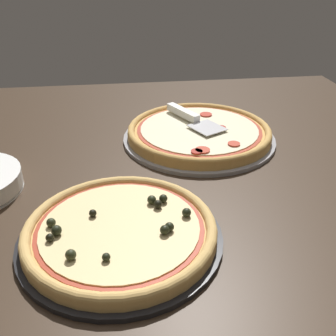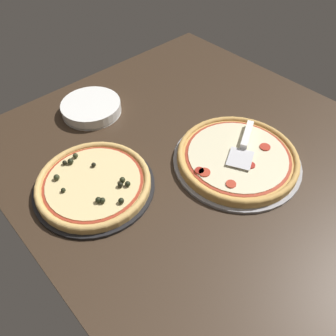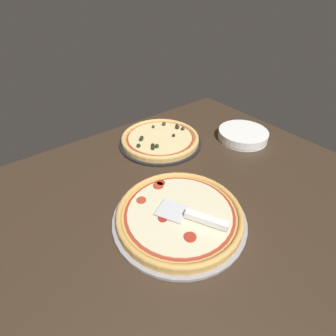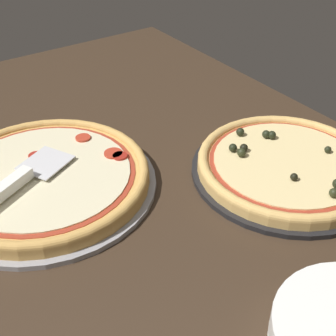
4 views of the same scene
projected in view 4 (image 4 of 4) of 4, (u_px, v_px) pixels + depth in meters
The scene contains 6 objects.
ground_plane at pixel (86, 204), 86.61cm from camera, with size 140.48×120.20×3.60cm, color #38281C.
pizza_pan_front at pixel (46, 185), 87.52cm from camera, with size 41.49×41.49×1.00cm, color #939399.
pizza_front at pixel (44, 176), 86.31cm from camera, with size 39.00×39.00×3.02cm.
pizza_pan_back at pixel (286, 172), 90.98cm from camera, with size 36.75×36.75×1.00cm, color black.
pizza_back at pixel (287, 164), 89.86cm from camera, with size 34.54×34.54×3.98cm.
serving_spatula at pixel (12, 184), 80.74cm from camera, with size 14.29×21.44×2.00cm.
Camera 4 is at (63.27, -24.96, 54.36)cm, focal length 50.00 mm.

